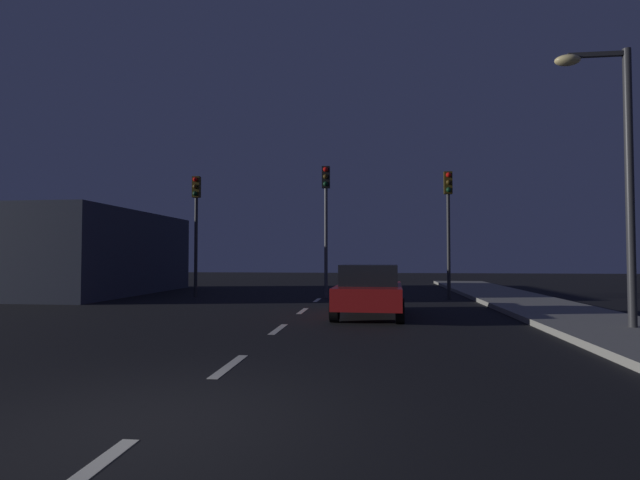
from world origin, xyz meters
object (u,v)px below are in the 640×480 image
Objects in this scene: traffic_signal_left at (196,212)px; car_stopped_ahead at (370,290)px; traffic_signal_right at (448,210)px; street_lamp_right at (617,159)px; traffic_signal_center at (326,206)px.

traffic_signal_left reaches higher than car_stopped_ahead.
street_lamp_right is at bearing -74.42° from traffic_signal_right.
car_stopped_ahead is (1.85, -5.92, -3.03)m from traffic_signal_center.
traffic_signal_center reaches higher than car_stopped_ahead.
street_lamp_right reaches higher than traffic_signal_right.
traffic_signal_center reaches higher than traffic_signal_right.
car_stopped_ahead is (7.40, -5.92, -2.83)m from traffic_signal_left.
traffic_signal_center is at bearing 130.71° from street_lamp_right.
street_lamp_right is at bearing -25.18° from car_stopped_ahead.
traffic_signal_center is 1.30× the size of car_stopped_ahead.
traffic_signal_center is 4.94m from traffic_signal_right.
traffic_signal_right reaches higher than car_stopped_ahead.
traffic_signal_center is (5.56, 0.00, 0.20)m from traffic_signal_left.
traffic_signal_left is at bearing 180.00° from traffic_signal_right.
traffic_signal_left is 10.50m from traffic_signal_right.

